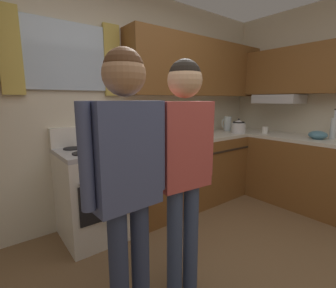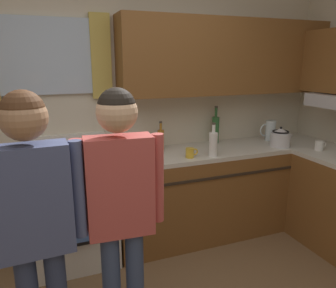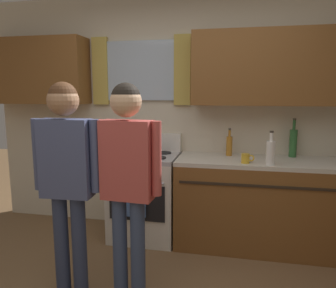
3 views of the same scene
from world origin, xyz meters
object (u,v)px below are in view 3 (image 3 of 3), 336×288
(stove_oven, at_px, (145,194))
(bottle_oil_amber, at_px, (229,145))
(bottle_milk_white, at_px, (271,152))
(adult_in_plaid, at_px, (127,169))
(mug_mustard_yellow, at_px, (246,158))
(bottle_wine_green, at_px, (293,142))
(adult_left, at_px, (66,167))

(stove_oven, height_order, bottle_oil_amber, bottle_oil_amber)
(bottle_milk_white, bearing_deg, bottle_oil_amber, 135.25)
(adult_in_plaid, bearing_deg, bottle_milk_white, 39.47)
(bottle_oil_amber, bearing_deg, mug_mustard_yellow, -64.78)
(bottle_wine_green, height_order, adult_in_plaid, adult_in_plaid)
(stove_oven, distance_m, mug_mustard_yellow, 1.15)
(stove_oven, bearing_deg, adult_left, -102.94)
(bottle_oil_amber, bearing_deg, stove_oven, -170.59)
(bottle_wine_green, xyz_separation_m, bottle_milk_white, (-0.26, -0.43, -0.03))
(stove_oven, bearing_deg, bottle_milk_white, -10.35)
(adult_left, distance_m, adult_in_plaid, 0.45)
(adult_in_plaid, bearing_deg, stove_oven, 99.25)
(stove_oven, xyz_separation_m, bottle_wine_green, (1.51, 0.21, 0.58))
(stove_oven, distance_m, bottle_oil_amber, 1.04)
(stove_oven, relative_size, bottle_wine_green, 2.79)
(bottle_oil_amber, distance_m, bottle_wine_green, 0.64)
(stove_oven, distance_m, adult_left, 1.31)
(stove_oven, relative_size, adult_in_plaid, 0.68)
(bottle_wine_green, bearing_deg, adult_in_plaid, -135.38)
(bottle_oil_amber, xyz_separation_m, adult_in_plaid, (-0.69, -1.25, 0.01))
(stove_oven, height_order, adult_left, adult_left)
(bottle_wine_green, bearing_deg, bottle_oil_amber, -174.43)
(bottle_milk_white, bearing_deg, mug_mustard_yellow, 171.84)
(bottle_milk_white, bearing_deg, stove_oven, 169.65)
(mug_mustard_yellow, bearing_deg, bottle_wine_green, 40.16)
(bottle_wine_green, xyz_separation_m, mug_mustard_yellow, (-0.48, -0.40, -0.11))
(stove_oven, xyz_separation_m, bottle_milk_white, (1.25, -0.23, 0.55))
(stove_oven, relative_size, bottle_oil_amber, 3.85)
(mug_mustard_yellow, bearing_deg, bottle_oil_amber, 115.22)
(bottle_oil_amber, relative_size, adult_left, 0.18)
(adult_left, bearing_deg, adult_in_plaid, 5.85)
(bottle_milk_white, xyz_separation_m, adult_in_plaid, (-1.07, -0.88, 0.00))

